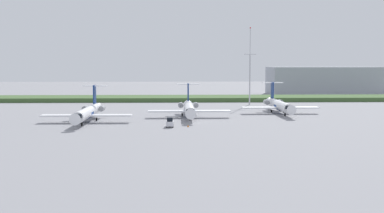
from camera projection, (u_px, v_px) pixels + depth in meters
The scene contains 9 objects.
ground_plane at pixel (190, 111), 148.47m from camera, with size 500.00×500.00×0.00m, color gray.
grass_berm at pixel (187, 98), 192.28m from camera, with size 320.00×20.00×1.68m, color #426033.
regional_jet_nearest at pixel (88, 112), 121.12m from camera, with size 22.81×31.00×9.00m.
regional_jet_second at pixel (189, 108), 132.07m from camera, with size 22.81×31.00×9.00m.
regional_jet_third at pixel (279, 105), 142.54m from camera, with size 22.81×31.00×9.00m.
antenna_mast at pixel (250, 73), 171.39m from camera, with size 4.40×0.50×28.05m.
distant_hangar at pixel (325, 81), 230.91m from camera, with size 54.45×23.45×13.34m, color #9EA3AD.
baggage_tug at pixel (170, 123), 111.27m from camera, with size 1.72×3.20×2.30m.
safety_cone_front_marker at pixel (188, 126), 111.31m from camera, with size 0.44×0.44×0.55m, color orange.
Camera 1 is at (-4.30, -117.68, 14.85)m, focal length 44.20 mm.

